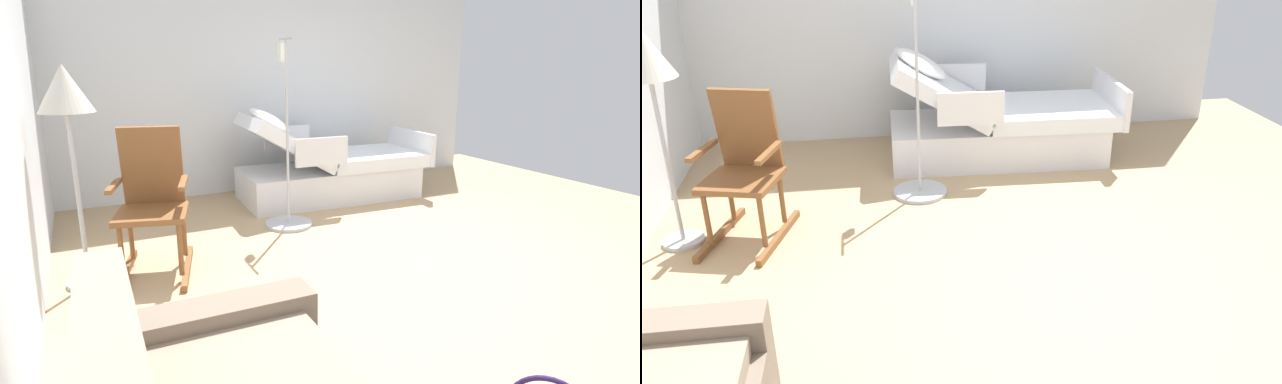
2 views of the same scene
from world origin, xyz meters
The scene contains 5 objects.
ground_plane centered at (0.00, 0.00, 0.00)m, with size 6.84×6.84×0.00m, color tan.
hospital_bed centered at (1.99, -0.21, 0.31)m, with size 1.08×2.10×1.08m.
rocking_chair centered at (0.78, 1.85, 0.50)m, with size 0.86×0.66×1.05m.
floor_lamp centered at (0.72, 2.32, 1.23)m, with size 0.34×0.34×1.48m.
iv_pole centered at (1.28, 0.59, 0.25)m, with size 0.44×0.44×1.69m.
Camera 2 is at (-3.44, 1.04, 2.17)m, focal length 35.47 mm.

